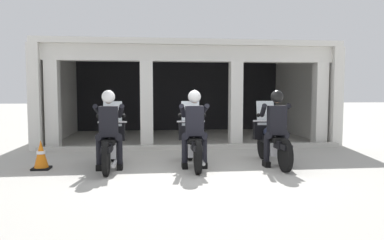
{
  "coord_description": "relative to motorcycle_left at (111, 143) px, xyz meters",
  "views": [
    {
      "loc": [
        -0.87,
        -7.3,
        1.55
      ],
      "look_at": [
        0.0,
        0.42,
        0.95
      ],
      "focal_mm": 34.18,
      "sensor_mm": 36.0,
      "label": 1
    }
  ],
  "objects": [
    {
      "name": "ground_plane",
      "position": [
        1.7,
        2.69,
        -0.5
      ],
      "size": [
        80.0,
        80.0,
        0.0
      ],
      "primitive_type": "plane",
      "color": "#A8A59E"
    },
    {
      "name": "station_building",
      "position": [
        1.97,
        5.23,
        1.41
      ],
      "size": [
        8.68,
        5.23,
        2.99
      ],
      "color": "black",
      "rests_on": "ground"
    },
    {
      "name": "kerb_strip",
      "position": [
        1.97,
        2.13,
        -0.44
      ],
      "size": [
        8.18,
        0.24,
        0.12
      ],
      "primitive_type": "cube",
      "color": "#B7B5AD",
      "rests_on": "ground"
    },
    {
      "name": "motorcycle_left",
      "position": [
        0.0,
        0.0,
        0.0
      ],
      "size": [
        0.62,
        2.04,
        1.35
      ],
      "rotation": [
        0.0,
        0.0,
        -0.2
      ],
      "color": "black",
      "rests_on": "ground"
    },
    {
      "name": "police_officer_left",
      "position": [
        -0.0,
        -0.28,
        0.44
      ],
      "size": [
        0.63,
        0.61,
        1.58
      ],
      "rotation": [
        0.0,
        0.0,
        -0.2
      ],
      "color": "black",
      "rests_on": "ground"
    },
    {
      "name": "motorcycle_center",
      "position": [
        1.7,
        -0.02,
        0.0
      ],
      "size": [
        0.62,
        2.04,
        1.35
      ],
      "rotation": [
        0.0,
        0.0,
        -0.11
      ],
      "color": "black",
      "rests_on": "ground"
    },
    {
      "name": "police_officer_center",
      "position": [
        1.7,
        -0.3,
        0.44
      ],
      "size": [
        0.63,
        0.61,
        1.58
      ],
      "rotation": [
        0.0,
        0.0,
        -0.11
      ],
      "color": "black",
      "rests_on": "ground"
    },
    {
      "name": "motorcycle_right",
      "position": [
        3.4,
        -0.06,
        0.0
      ],
      "size": [
        0.62,
        2.04,
        1.35
      ],
      "rotation": [
        0.0,
        0.0,
        -0.09
      ],
      "color": "black",
      "rests_on": "ground"
    },
    {
      "name": "police_officer_right",
      "position": [
        3.4,
        -0.35,
        0.44
      ],
      "size": [
        0.63,
        0.61,
        1.58
      ],
      "rotation": [
        0.0,
        0.0,
        -0.09
      ],
      "color": "black",
      "rests_on": "ground"
    },
    {
      "name": "traffic_cone_flank",
      "position": [
        -1.37,
        -0.08,
        -0.21
      ],
      "size": [
        0.34,
        0.34,
        0.59
      ],
      "color": "black",
      "rests_on": "ground"
    }
  ]
}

